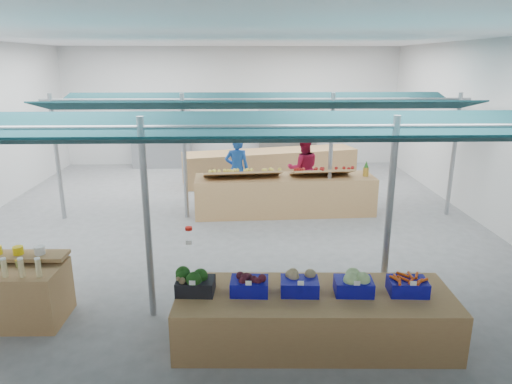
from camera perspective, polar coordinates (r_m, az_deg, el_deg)
floor at (r=10.87m, az=-3.64°, el=-3.91°), size 13.00×13.00×0.00m
hall at (r=11.70m, az=-3.66°, el=10.83°), size 13.00×13.00×13.00m
pole_grid at (r=8.68m, az=0.76°, el=3.42°), size 10.00×4.60×3.00m
awnings at (r=8.52m, az=0.79°, el=9.79°), size 9.50×7.08×0.30m
back_shelving_left at (r=16.68m, az=-11.75°, el=6.42°), size 2.00×0.50×2.00m
back_shelving_right at (r=16.51m, az=3.92°, el=6.63°), size 2.00×0.50×2.00m
veg_counter at (r=6.49m, az=7.23°, el=-15.21°), size 3.75×1.37×0.72m
fruit_counter at (r=11.44m, az=3.60°, el=-0.37°), size 4.48×1.26×0.95m
far_counter at (r=14.51m, az=1.84°, el=3.28°), size 5.58×2.37×0.99m
crate_stack at (r=6.93m, az=18.07°, el=-14.59°), size 0.55×0.48×0.55m
vendor_left at (r=12.35m, az=-2.39°, el=2.87°), size 0.67×0.45×1.77m
vendor_right at (r=12.46m, az=5.92°, el=2.91°), size 0.89×0.71×1.77m
crate_broccoli at (r=6.24m, az=-7.58°, el=-11.10°), size 0.52×0.42×0.35m
crate_beets at (r=6.20m, az=-0.83°, el=-11.42°), size 0.52×0.42×0.29m
crate_celeriac at (r=6.22m, az=5.47°, el=-11.28°), size 0.52×0.42×0.31m
crate_cabbage at (r=6.32m, az=12.12°, el=-10.99°), size 0.52×0.42×0.35m
crate_carrots at (r=6.52m, az=18.42°, el=-11.05°), size 0.52×0.42×0.29m
sparrow at (r=6.12m, az=-9.32°, el=-10.86°), size 0.12×0.09×0.11m
pole_ribbon at (r=7.49m, az=-8.41°, el=-4.71°), size 0.12×0.12×0.28m
apple_heap_yellow at (r=11.08m, az=-1.69°, el=2.54°), size 1.96×0.87×0.27m
apple_heap_red at (r=11.34m, az=8.24°, el=2.69°), size 1.56×0.83×0.27m
pineapple at (r=11.62m, az=13.59°, el=2.81°), size 0.14×0.14×0.39m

